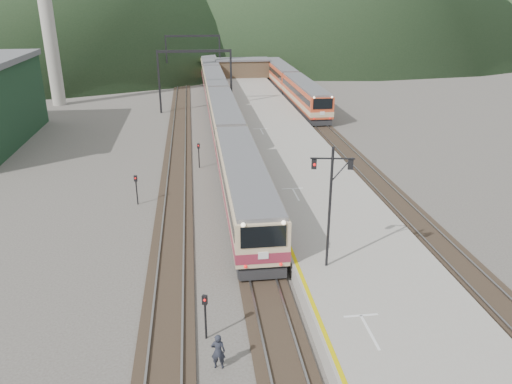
{
  "coord_description": "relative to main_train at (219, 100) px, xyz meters",
  "views": [
    {
      "loc": [
        -3.31,
        -10.96,
        14.55
      ],
      "look_at": [
        0.68,
        20.35,
        2.0
      ],
      "focal_mm": 35.0,
      "sensor_mm": 36.0,
      "label": 1
    }
  ],
  "objects": [
    {
      "name": "station_shed",
      "position": [
        5.6,
        25.68,
        0.54
      ],
      "size": [
        9.4,
        4.4,
        3.1
      ],
      "color": "#4D3C2A",
      "rests_on": "platform"
    },
    {
      "name": "platform",
      "position": [
        5.6,
        -14.32,
        -1.53
      ],
      "size": [
        8.0,
        100.0,
        1.0
      ],
      "primitive_type": "cube",
      "color": "gray",
      "rests_on": "ground"
    },
    {
      "name": "track_main",
      "position": [
        0.0,
        -12.32,
        -1.96
      ],
      "size": [
        2.6,
        200.0,
        0.23
      ],
      "color": "black",
      "rests_on": "ground"
    },
    {
      "name": "track_far",
      "position": [
        -5.0,
        -12.32,
        -1.96
      ],
      "size": [
        2.6,
        200.0,
        0.23
      ],
      "color": "black",
      "rests_on": "ground"
    },
    {
      "name": "gantry_near",
      "position": [
        -2.85,
        2.68,
        3.56
      ],
      "size": [
        9.55,
        0.25,
        8.0
      ],
      "color": "black",
      "rests_on": "ground"
    },
    {
      "name": "track_second",
      "position": [
        11.5,
        -12.32,
        -1.96
      ],
      "size": [
        2.6,
        200.0,
        0.23
      ],
      "color": "black",
      "rests_on": "ground"
    },
    {
      "name": "worker",
      "position": [
        -2.75,
        -46.52,
        -1.2
      ],
      "size": [
        0.66,
        0.49,
        1.65
      ],
      "primitive_type": "imported",
      "rotation": [
        0.0,
        0.0,
        2.98
      ],
      "color": "#21232E",
      "rests_on": "ground"
    },
    {
      "name": "gantry_far",
      "position": [
        -2.85,
        27.68,
        3.56
      ],
      "size": [
        9.55,
        0.25,
        8.0
      ],
      "color": "black",
      "rests_on": "ground"
    },
    {
      "name": "second_train",
      "position": [
        11.5,
        11.16,
        -0.1
      ],
      "size": [
        2.78,
        37.87,
        3.39
      ],
      "color": "#C34424",
      "rests_on": "track_second"
    },
    {
      "name": "main_train",
      "position": [
        0.0,
        0.0,
        0.0
      ],
      "size": [
        2.94,
        80.64,
        3.59
      ],
      "color": "tan",
      "rests_on": "track_main"
    },
    {
      "name": "short_signal_a",
      "position": [
        -3.2,
        -44.55,
        -0.56
      ],
      "size": [
        0.27,
        0.23,
        2.27
      ],
      "color": "black",
      "rests_on": "ground"
    },
    {
      "name": "signal_mast",
      "position": [
        3.4,
        -40.53,
        3.02
      ],
      "size": [
        2.18,
        0.52,
        6.62
      ],
      "color": "black",
      "rests_on": "platform"
    },
    {
      "name": "short_signal_c",
      "position": [
        -7.72,
        -28.32,
        -0.56
      ],
      "size": [
        0.24,
        0.19,
        2.27
      ],
      "color": "black",
      "rests_on": "ground"
    },
    {
      "name": "short_signal_b",
      "position": [
        -3.0,
        -20.48,
        -0.56
      ],
      "size": [
        0.25,
        0.2,
        2.27
      ],
      "color": "black",
      "rests_on": "ground"
    }
  ]
}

